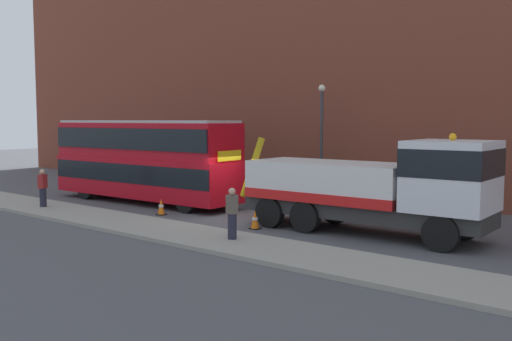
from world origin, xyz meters
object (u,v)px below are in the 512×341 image
object	(u,v)px
recovery_tow_truck	(374,186)
pedestrian_onlooker	(43,188)
pedestrian_bystander	(232,214)
street_lamp	(322,132)
double_decker_bus	(144,158)
traffic_cone_near_bus	(161,207)
traffic_cone_midway	(255,220)

from	to	relation	value
recovery_tow_truck	pedestrian_onlooker	size ratio (longest dim) A/B	5.96
pedestrian_bystander	street_lamp	world-z (taller)	street_lamp
double_decker_bus	pedestrian_onlooker	world-z (taller)	double_decker_bus
recovery_tow_truck	double_decker_bus	world-z (taller)	double_decker_bus
double_decker_bus	traffic_cone_near_bus	world-z (taller)	double_decker_bus
traffic_cone_near_bus	traffic_cone_midway	bearing A→B (deg)	1.32
street_lamp	traffic_cone_near_bus	bearing A→B (deg)	-110.44
street_lamp	pedestrian_onlooker	bearing A→B (deg)	-127.85
recovery_tow_truck	double_decker_bus	size ratio (longest dim) A/B	0.92
traffic_cone_midway	street_lamp	bearing A→B (deg)	105.68
traffic_cone_midway	pedestrian_bystander	bearing A→B (deg)	-67.14
double_decker_bus	pedestrian_bystander	distance (m)	10.62
pedestrian_onlooker	double_decker_bus	bearing A→B (deg)	40.73
pedestrian_onlooker	street_lamp	xyz separation A→B (m)	(8.15, 10.48, 2.49)
traffic_cone_midway	street_lamp	size ratio (longest dim) A/B	0.12
double_decker_bus	traffic_cone_midway	xyz separation A→B (m)	(8.65, -1.85, -1.89)
recovery_tow_truck	traffic_cone_midway	size ratio (longest dim) A/B	14.15
pedestrian_bystander	traffic_cone_midway	distance (m)	2.68
double_decker_bus	street_lamp	bearing A→B (deg)	40.91
recovery_tow_truck	double_decker_bus	bearing A→B (deg)	178.05
recovery_tow_truck	traffic_cone_near_bus	distance (m)	9.44
recovery_tow_truck	pedestrian_bystander	xyz separation A→B (m)	(-2.95, -4.26, -0.77)
pedestrian_onlooker	pedestrian_bystander	bearing A→B (deg)	-27.27
traffic_cone_near_bus	street_lamp	bearing A→B (deg)	69.56
recovery_tow_truck	street_lamp	size ratio (longest dim) A/B	1.75
recovery_tow_truck	pedestrian_onlooker	distance (m)	15.02
traffic_cone_near_bus	traffic_cone_midway	xyz separation A→B (m)	(5.17, 0.12, 0.00)
traffic_cone_near_bus	traffic_cone_midway	world-z (taller)	same
pedestrian_onlooker	traffic_cone_near_bus	bearing A→B (deg)	-2.56
traffic_cone_near_bus	pedestrian_bystander	bearing A→B (deg)	-20.20
traffic_cone_near_bus	recovery_tow_truck	bearing A→B (deg)	12.26
double_decker_bus	pedestrian_bystander	bearing A→B (deg)	-25.73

